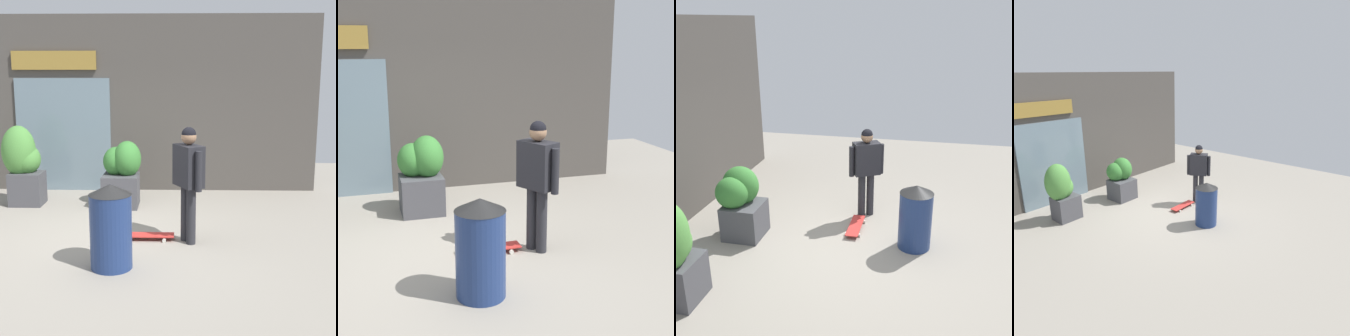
{
  "view_description": "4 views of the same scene",
  "coord_description": "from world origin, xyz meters",
  "views": [
    {
      "loc": [
        0.88,
        -6.37,
        2.29
      ],
      "look_at": [
        0.72,
        0.25,
        0.98
      ],
      "focal_mm": 50.71,
      "sensor_mm": 36.0,
      "label": 1
    },
    {
      "loc": [
        -1.04,
        -5.47,
        2.5
      ],
      "look_at": [
        0.72,
        0.25,
        0.98
      ],
      "focal_mm": 53.58,
      "sensor_mm": 36.0,
      "label": 2
    },
    {
      "loc": [
        -5.65,
        -1.12,
        3.37
      ],
      "look_at": [
        0.72,
        0.25,
        0.98
      ],
      "focal_mm": 43.81,
      "sensor_mm": 36.0,
      "label": 3
    },
    {
      "loc": [
        -5.5,
        -4.81,
        3.48
      ],
      "look_at": [
        0.72,
        0.25,
        0.98
      ],
      "focal_mm": 33.72,
      "sensor_mm": 36.0,
      "label": 4
    }
  ],
  "objects": [
    {
      "name": "skateboard",
      "position": [
        0.43,
        -0.01,
        0.06
      ],
      "size": [
        0.76,
        0.26,
        0.08
      ],
      "rotation": [
        0.0,
        0.0,
        -3.15
      ],
      "color": "red",
      "rests_on": "ground_plane"
    },
    {
      "name": "building_facade",
      "position": [
        -0.06,
        3.05,
        1.69
      ],
      "size": [
        7.14,
        0.31,
        3.42
      ],
      "color": "#4C4742",
      "rests_on": "ground_plane"
    },
    {
      "name": "trash_bin",
      "position": [
        0.07,
        -1.0,
        0.52
      ],
      "size": [
        0.51,
        0.51,
        1.03
      ],
      "color": "navy",
      "rests_on": "ground_plane"
    },
    {
      "name": "planter_box_right",
      "position": [
        -1.9,
        1.83,
        0.75
      ],
      "size": [
        0.71,
        0.56,
        1.41
      ],
      "color": "#47474C",
      "rests_on": "ground_plane"
    },
    {
      "name": "planter_box_left",
      "position": [
        -0.13,
        1.78,
        0.6
      ],
      "size": [
        0.68,
        0.7,
        1.15
      ],
      "color": "#47474C",
      "rests_on": "ground_plane"
    },
    {
      "name": "skateboarder",
      "position": [
        1.0,
        -0.09,
        0.98
      ],
      "size": [
        0.44,
        0.57,
        1.6
      ],
      "rotation": [
        0.0,
        0.0,
        -2.65
      ],
      "color": "#28282D",
      "rests_on": "ground_plane"
    },
    {
      "name": "ground_plane",
      "position": [
        0.0,
        0.0,
        0.0
      ],
      "size": [
        12.0,
        12.0,
        0.0
      ],
      "primitive_type": "plane",
      "color": "gray"
    }
  ]
}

